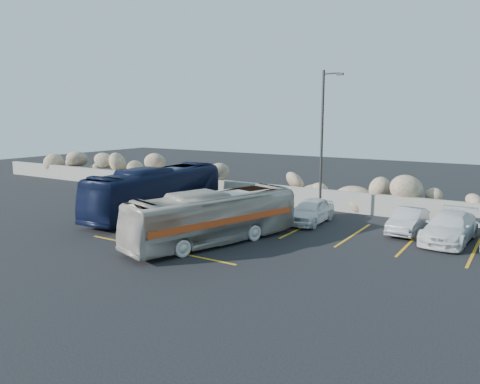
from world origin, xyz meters
The scene contains 10 objects.
ground centered at (0.00, 0.00, 0.00)m, with size 90.00×90.00×0.00m, color black.
seawall centered at (0.00, 12.00, 0.60)m, with size 60.00×0.40×1.20m, color gray.
riprap_pile centered at (0.00, 13.20, 1.30)m, with size 54.00×2.80×2.60m, color #91785F, non-canonical shape.
parking_lines centered at (4.64, 5.57, 0.01)m, with size 18.16×9.36×0.01m.
lamppost centered at (2.56, 9.50, 4.30)m, with size 1.14×0.18×8.00m.
vintage_bus centered at (0.45, 2.26, 1.18)m, with size 1.98×8.46×2.36m, color beige.
tour_coach centered at (-5.76, 5.40, 1.36)m, with size 2.29×9.80×2.73m, color #101735.
car_a centered at (2.52, 8.21, 0.66)m, with size 1.56×3.87×1.32m, color white.
car_b centered at (7.37, 8.79, 0.59)m, with size 1.25×3.60×1.19m, color #B7B6BB.
car_c centered at (9.33, 8.15, 0.66)m, with size 1.85×4.55×1.32m, color white.
Camera 1 is at (12.29, -14.26, 5.72)m, focal length 35.00 mm.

